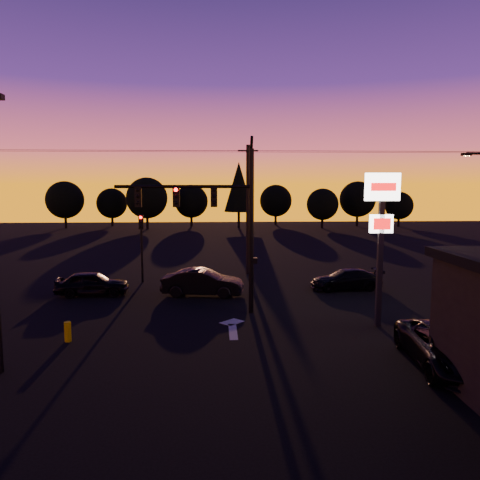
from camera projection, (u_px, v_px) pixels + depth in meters
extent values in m
plane|color=black|center=(222.00, 340.00, 19.10)|extent=(120.00, 120.00, 0.00)
cube|color=beige|center=(233.00, 332.00, 20.11)|extent=(0.35, 2.20, 0.01)
cube|color=beige|center=(232.00, 322.00, 21.50)|extent=(1.20, 1.20, 0.01)
cylinder|color=black|center=(251.00, 232.00, 22.66)|extent=(0.24, 0.24, 8.00)
cylinder|color=black|center=(252.00, 144.00, 22.16)|extent=(0.14, 0.52, 0.76)
cylinder|color=black|center=(183.00, 187.00, 22.24)|extent=(6.50, 0.16, 0.16)
cube|color=black|center=(214.00, 197.00, 22.37)|extent=(0.32, 0.22, 0.95)
sphere|color=black|center=(214.00, 190.00, 22.20)|extent=(0.18, 0.18, 0.18)
sphere|color=black|center=(214.00, 196.00, 22.24)|extent=(0.18, 0.18, 0.18)
sphere|color=black|center=(214.00, 202.00, 22.27)|extent=(0.18, 0.18, 0.18)
cube|color=black|center=(176.00, 197.00, 22.28)|extent=(0.32, 0.22, 0.95)
sphere|color=#FF0705|center=(176.00, 190.00, 22.11)|extent=(0.18, 0.18, 0.18)
sphere|color=black|center=(176.00, 196.00, 22.15)|extent=(0.18, 0.18, 0.18)
sphere|color=black|center=(176.00, 202.00, 22.18)|extent=(0.18, 0.18, 0.18)
cube|color=black|center=(138.00, 197.00, 22.19)|extent=(0.32, 0.22, 0.95)
sphere|color=black|center=(137.00, 190.00, 22.02)|extent=(0.18, 0.18, 0.18)
sphere|color=black|center=(138.00, 196.00, 22.06)|extent=(0.18, 0.18, 0.18)
sphere|color=black|center=(138.00, 203.00, 22.10)|extent=(0.18, 0.18, 0.18)
cube|color=black|center=(255.00, 261.00, 22.84)|extent=(0.22, 0.18, 0.28)
cylinder|color=black|center=(142.00, 255.00, 30.04)|extent=(0.14, 0.14, 3.60)
cube|color=black|center=(141.00, 222.00, 29.79)|extent=(0.30, 0.20, 0.90)
sphere|color=#FF0705|center=(141.00, 217.00, 29.63)|extent=(0.18, 0.18, 0.18)
sphere|color=black|center=(141.00, 222.00, 29.67)|extent=(0.18, 0.18, 0.18)
sphere|color=black|center=(141.00, 226.00, 29.70)|extent=(0.18, 0.18, 0.18)
cube|color=black|center=(380.00, 255.00, 20.55)|extent=(0.22, 0.22, 6.40)
cube|color=white|center=(383.00, 187.00, 20.19)|extent=(1.50, 0.25, 1.20)
cube|color=red|center=(384.00, 187.00, 20.05)|extent=(1.10, 0.02, 0.35)
cube|color=white|center=(381.00, 224.00, 20.38)|extent=(1.00, 0.22, 0.80)
cube|color=red|center=(382.00, 224.00, 20.25)|extent=(0.75, 0.02, 0.50)
cylinder|color=black|center=(478.00, 153.00, 24.27)|extent=(1.20, 0.14, 0.14)
cube|color=black|center=(466.00, 154.00, 24.25)|extent=(0.50, 0.22, 0.14)
plane|color=#FFB759|center=(466.00, 156.00, 24.25)|extent=(0.35, 0.35, 0.00)
cylinder|color=black|center=(248.00, 210.00, 32.54)|extent=(0.26, 0.26, 9.00)
cube|color=black|center=(248.00, 151.00, 32.06)|extent=(1.40, 0.10, 0.10)
cylinder|color=black|center=(114.00, 150.00, 31.02)|extent=(18.00, 0.02, 0.02)
cylinder|color=black|center=(115.00, 150.00, 31.61)|extent=(18.00, 0.02, 0.02)
cylinder|color=black|center=(117.00, 152.00, 32.21)|extent=(18.00, 0.02, 0.02)
cylinder|color=black|center=(380.00, 151.00, 31.91)|extent=(18.00, 0.02, 0.02)
cylinder|color=black|center=(377.00, 151.00, 32.50)|extent=(18.00, 0.02, 0.02)
cylinder|color=black|center=(374.00, 152.00, 33.10)|extent=(18.00, 0.02, 0.02)
cylinder|color=#D5C800|center=(68.00, 332.00, 18.83)|extent=(0.27, 0.27, 0.81)
cylinder|color=black|center=(66.00, 222.00, 67.51)|extent=(0.36, 0.36, 1.62)
sphere|color=black|center=(65.00, 200.00, 67.12)|extent=(5.36, 5.36, 5.36)
cylinder|color=black|center=(112.00, 221.00, 70.79)|extent=(0.36, 0.36, 1.38)
sphere|color=black|center=(112.00, 203.00, 70.46)|extent=(4.54, 4.54, 4.54)
cylinder|color=black|center=(147.00, 223.00, 66.10)|extent=(0.36, 0.36, 1.75)
sphere|color=black|center=(147.00, 198.00, 65.69)|extent=(5.77, 5.78, 5.78)
cylinder|color=black|center=(191.00, 221.00, 70.38)|extent=(0.36, 0.36, 1.50)
sphere|color=black|center=(191.00, 201.00, 70.02)|extent=(4.95, 4.95, 4.95)
cylinder|color=black|center=(239.00, 220.00, 67.70)|extent=(0.36, 0.36, 2.38)
cone|color=black|center=(239.00, 187.00, 67.13)|extent=(4.18, 4.18, 7.12)
cylinder|color=black|center=(276.00, 220.00, 73.00)|extent=(0.36, 0.36, 1.50)
sphere|color=black|center=(276.00, 201.00, 72.64)|extent=(4.95, 4.95, 4.95)
cylinder|color=black|center=(322.00, 223.00, 67.35)|extent=(0.36, 0.36, 1.38)
sphere|color=black|center=(323.00, 204.00, 67.02)|extent=(4.54, 4.54, 4.54)
cylinder|color=black|center=(357.00, 221.00, 70.61)|extent=(0.36, 0.36, 1.62)
sphere|color=black|center=(358.00, 199.00, 70.22)|extent=(5.36, 5.36, 5.36)
cylinder|color=black|center=(398.00, 222.00, 69.93)|extent=(0.36, 0.36, 1.25)
sphere|color=black|center=(399.00, 206.00, 69.63)|extent=(4.12, 4.12, 4.12)
imported|color=black|center=(92.00, 283.00, 26.66)|extent=(4.14, 1.83, 1.38)
imported|color=black|center=(203.00, 282.00, 26.60)|extent=(4.76, 2.22, 1.51)
imported|color=black|center=(346.00, 279.00, 28.13)|extent=(4.36, 2.00, 1.24)
imported|color=black|center=(448.00, 347.00, 16.10)|extent=(2.83, 5.41, 1.45)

